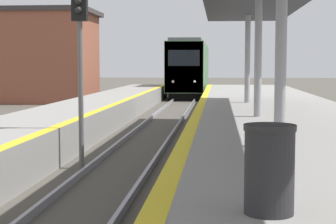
% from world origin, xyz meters
% --- Properties ---
extents(train, '(2.62, 17.94, 4.27)m').
position_xyz_m(train, '(0.00, 44.44, 2.17)').
color(train, black).
rests_on(train, ground).
extents(signal_mid, '(0.36, 0.31, 4.42)m').
position_xyz_m(signal_mid, '(-0.97, 11.47, 3.09)').
color(signal_mid, '#595959').
rests_on(signal_mid, ground).
extents(trash_bin, '(0.54, 0.54, 0.92)m').
position_xyz_m(trash_bin, '(2.83, 4.11, 1.44)').
color(trash_bin, '#262628').
rests_on(trash_bin, platform_right).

